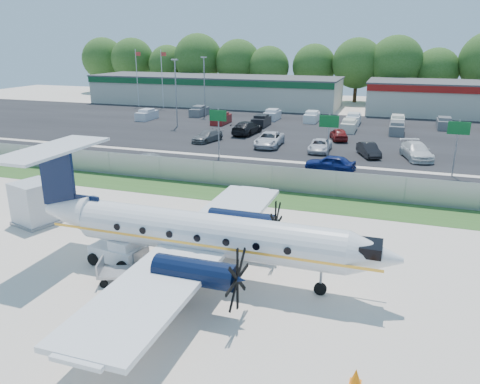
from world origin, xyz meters
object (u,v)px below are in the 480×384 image
(aircraft, at_px, (200,233))
(service_container, at_px, (36,204))
(pushback_tug, at_px, (120,251))
(baggage_cart_far, at_px, (122,272))
(baggage_cart_near, at_px, (129,255))

(aircraft, bearing_deg, service_container, 166.20)
(aircraft, xyz_separation_m, service_container, (-12.97, 3.19, -1.03))
(pushback_tug, bearing_deg, service_container, 158.43)
(pushback_tug, distance_m, baggage_cart_far, 2.15)
(baggage_cart_far, bearing_deg, aircraft, 28.34)
(baggage_cart_far, distance_m, service_container, 10.81)
(aircraft, relative_size, service_container, 6.18)
(aircraft, height_order, baggage_cart_far, aircraft)
(baggage_cart_near, xyz_separation_m, service_container, (-8.77, 3.17, 0.83))
(baggage_cart_near, height_order, baggage_cart_far, baggage_cart_far)
(baggage_cart_near, distance_m, service_container, 9.36)
(aircraft, height_order, service_container, aircraft)
(baggage_cart_far, height_order, service_container, service_container)
(baggage_cart_near, relative_size, service_container, 0.69)
(pushback_tug, relative_size, baggage_cart_far, 1.17)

